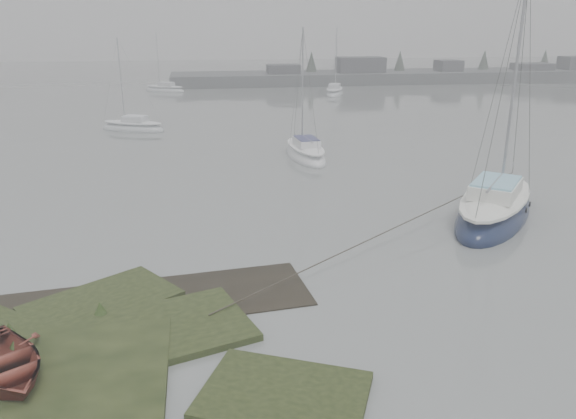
# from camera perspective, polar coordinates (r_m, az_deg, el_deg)

# --- Properties ---
(ground) EXTENTS (160.00, 160.00, 0.00)m
(ground) POSITION_cam_1_polar(r_m,az_deg,el_deg) (41.26, -7.70, 7.70)
(ground) COLOR slate
(ground) RESTS_ON ground
(far_shoreline) EXTENTS (60.00, 8.00, 4.15)m
(far_shoreline) POSITION_cam_1_polar(r_m,az_deg,el_deg) (77.90, 12.09, 13.19)
(far_shoreline) COLOR #4C4F51
(far_shoreline) RESTS_ON ground
(sailboat_main) EXTENTS (6.89, 7.57, 10.91)m
(sailboat_main) POSITION_cam_1_polar(r_m,az_deg,el_deg) (24.49, 20.21, -0.07)
(sailboat_main) COLOR #121B36
(sailboat_main) RESTS_ON ground
(sailboat_white) EXTENTS (2.33, 5.78, 7.96)m
(sailboat_white) POSITION_cam_1_polar(r_m,az_deg,el_deg) (33.40, 1.77, 5.71)
(sailboat_white) COLOR silver
(sailboat_white) RESTS_ON ground
(sailboat_far_a) EXTENTS (5.26, 3.66, 7.10)m
(sailboat_far_a) POSITION_cam_1_polar(r_m,az_deg,el_deg) (43.42, -15.46, 8.03)
(sailboat_far_a) COLOR #A3A8AB
(sailboat_far_a) RESTS_ON ground
(sailboat_far_b) EXTENTS (3.51, 5.67, 7.61)m
(sailboat_far_b) POSITION_cam_1_polar(r_m,az_deg,el_deg) (63.13, 4.75, 11.78)
(sailboat_far_b) COLOR silver
(sailboat_far_b) RESTS_ON ground
(sailboat_far_c) EXTENTS (5.12, 3.86, 7.00)m
(sailboat_far_c) POSITION_cam_1_polar(r_m,az_deg,el_deg) (67.05, -12.38, 11.80)
(sailboat_far_c) COLOR silver
(sailboat_far_c) RESTS_ON ground
(dinghy) EXTENTS (3.58, 3.88, 0.65)m
(dinghy) POSITION_cam_1_polar(r_m,az_deg,el_deg) (14.30, -27.05, -13.71)
(dinghy) COLOR maroon
(dinghy) RESTS_ON marsh_bank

